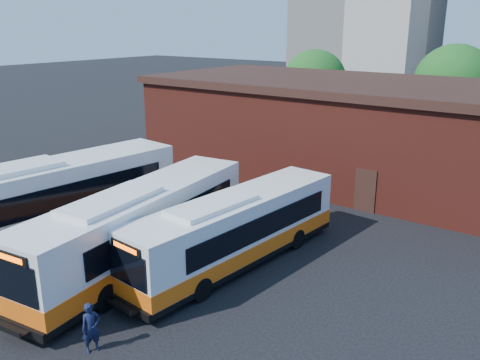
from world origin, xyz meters
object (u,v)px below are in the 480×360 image
Objects in this scene: bus_midwest at (140,230)px; bus_mideast at (235,233)px; bus_west at (46,202)px; transit_worker at (91,328)px.

bus_mideast is (3.17, 2.49, -0.15)m from bus_midwest.
bus_midwest is at bearing -137.05° from bus_mideast.
bus_west is at bearing 177.56° from bus_midwest.
bus_midwest is 7.84× the size of transit_worker.
transit_worker is at bearing -84.82° from bus_mideast.
bus_mideast is at bearing 20.53° from transit_worker.
bus_west is 10.24m from transit_worker.
bus_west is at bearing 83.52° from transit_worker.
bus_mideast is at bearing 24.44° from bus_west.
bus_mideast is 7.07× the size of transit_worker.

